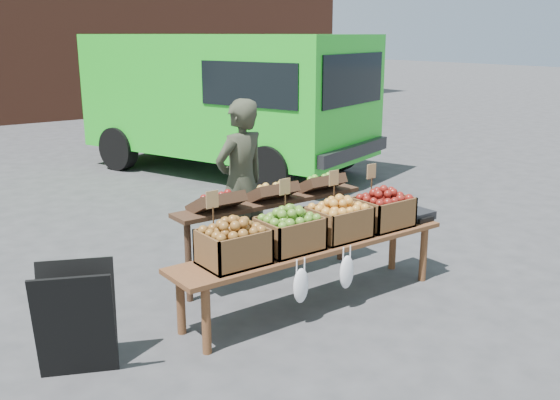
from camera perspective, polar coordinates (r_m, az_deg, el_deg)
ground at (r=5.81m, az=-0.32°, el=-8.59°), size 80.00×80.00×0.00m
delivery_van at (r=10.80m, az=-4.95°, el=8.73°), size 3.94×5.65×2.31m
vendor at (r=6.35m, az=-3.60°, el=1.58°), size 0.68×0.50×1.71m
chalkboard_sign at (r=4.61m, az=-18.15°, el=-10.43°), size 0.60×0.49×0.80m
back_table at (r=5.99m, az=-0.83°, el=-2.53°), size 2.10×0.44×1.04m
display_bench at (r=5.50m, az=3.13°, el=-6.78°), size 2.70×0.56×0.57m
crate_golden_apples at (r=4.90m, az=-4.29°, el=-4.29°), size 0.50×0.40×0.28m
crate_russet_pears at (r=5.19m, az=0.85°, el=-3.11°), size 0.50×0.40×0.28m
crate_red_apples at (r=5.53m, az=5.39°, el=-2.04°), size 0.50×0.40×0.28m
crate_green_apples at (r=5.90m, az=9.37°, el=-1.09°), size 0.50×0.40×0.28m
weighing_scale at (r=6.23m, az=12.07°, el=-1.32°), size 0.34×0.30×0.08m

